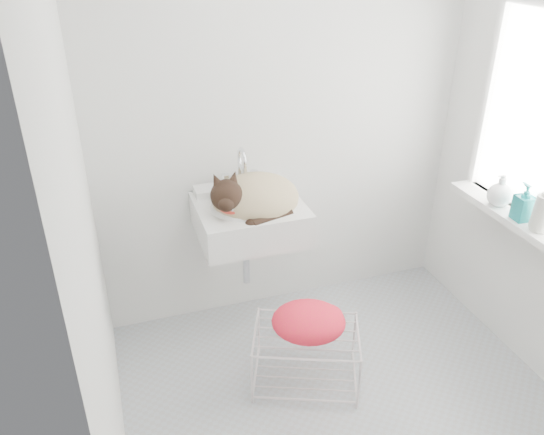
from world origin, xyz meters
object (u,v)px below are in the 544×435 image
object	(u,v)px
wire_rack	(306,358)
bottle_b	(520,219)
cat	(252,198)
bottle_c	(497,205)
bottle_a	(538,230)
sink	(250,204)

from	to	relation	value
wire_rack	bottle_b	world-z (taller)	bottle_b
cat	wire_rack	xyz separation A→B (m)	(0.14, -0.49, -0.74)
wire_rack	bottle_c	xyz separation A→B (m)	(1.13, 0.08, 0.70)
cat	bottle_a	distance (m)	1.46
sink	cat	xyz separation A→B (m)	(0.01, -0.02, 0.04)
bottle_a	bottle_c	distance (m)	0.30
wire_rack	bottle_c	size ratio (longest dim) A/B	3.11
bottle_a	bottle_b	size ratio (longest dim) A/B	1.14
wire_rack	bottle_b	distance (m)	1.33
wire_rack	bottle_a	bearing A→B (deg)	-11.00
cat	bottle_a	bearing A→B (deg)	-30.10
wire_rack	bottle_c	bearing A→B (deg)	4.15
sink	bottle_b	bearing A→B (deg)	-25.44
cat	sink	bearing A→B (deg)	119.83
sink	bottle_c	world-z (taller)	sink
bottle_c	sink	bearing A→B (deg)	161.44
sink	bottle_c	distance (m)	1.35
sink	bottle_b	distance (m)	1.42
sink	wire_rack	bearing A→B (deg)	-73.77
bottle_b	wire_rack	bearing A→B (deg)	175.11
bottle_b	bottle_c	size ratio (longest dim) A/B	1.13
sink	bottle_a	bearing A→B (deg)	-29.75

